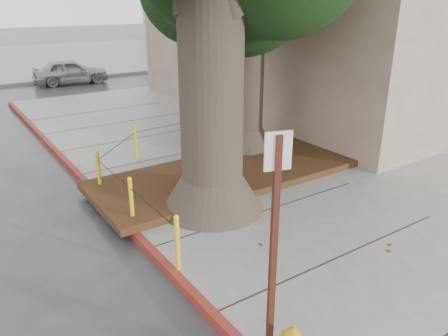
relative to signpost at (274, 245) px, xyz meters
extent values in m
plane|color=#28282B|center=(1.95, 1.09, -1.75)|extent=(140.00, 140.00, 0.00)
cube|color=slate|center=(7.95, 3.59, -1.67)|extent=(16.00, 26.00, 0.15)
cube|color=slate|center=(7.95, 31.09, -1.67)|extent=(16.00, 20.00, 0.15)
cube|color=maroon|center=(-0.05, 3.59, -1.67)|extent=(0.14, 26.00, 0.16)
cube|color=black|center=(2.85, 4.99, -1.52)|extent=(6.40, 2.60, 0.16)
cone|color=#4C3F33|center=(1.65, 3.79, -1.25)|extent=(2.04, 2.04, 0.70)
cylinder|color=#4C3F33|center=(1.65, 3.79, 0.78)|extent=(1.20, 1.20, 4.22)
cone|color=#4C3F33|center=(4.25, 6.29, -1.25)|extent=(1.77, 1.77, 0.70)
cylinder|color=#4C3F33|center=(4.25, 6.29, 0.57)|extent=(1.04, 1.04, 3.84)
cylinder|color=yellow|center=(0.05, 2.29, -1.15)|extent=(0.08, 0.08, 0.90)
sphere|color=yellow|center=(0.05, 2.29, -0.70)|extent=(0.09, 0.09, 0.09)
cylinder|color=yellow|center=(0.05, 4.09, -1.15)|extent=(0.08, 0.08, 0.90)
sphere|color=yellow|center=(0.05, 4.09, -0.70)|extent=(0.09, 0.09, 0.09)
cylinder|color=yellow|center=(0.05, 5.89, -1.15)|extent=(0.08, 0.08, 0.90)
sphere|color=yellow|center=(0.05, 5.89, -0.70)|extent=(0.09, 0.09, 0.09)
cylinder|color=yellow|center=(1.55, 7.39, -1.15)|extent=(0.08, 0.08, 0.90)
sphere|color=yellow|center=(1.55, 7.39, -0.70)|extent=(0.09, 0.09, 0.09)
cylinder|color=yellow|center=(3.75, 7.59, -1.15)|extent=(0.08, 0.08, 0.90)
sphere|color=yellow|center=(3.75, 7.59, -0.70)|extent=(0.09, 0.09, 0.09)
cylinder|color=black|center=(0.05, 3.19, -0.88)|extent=(0.02, 1.80, 0.02)
cylinder|color=black|center=(0.05, 4.99, -0.88)|extent=(0.02, 1.80, 0.02)
cylinder|color=black|center=(0.80, 6.64, -0.88)|extent=(1.51, 1.51, 0.02)
cylinder|color=black|center=(2.65, 7.49, -0.88)|extent=(2.20, 0.22, 0.02)
cone|color=#C58F14|center=(0.05, -0.31, -0.94)|extent=(0.35, 0.35, 0.14)
cylinder|color=#C58F14|center=(0.05, -0.31, -0.85)|extent=(0.07, 0.07, 0.05)
cube|color=#471911|center=(0.00, 0.00, -0.20)|extent=(0.08, 0.08, 2.80)
cube|color=silver|center=(0.00, 0.00, 1.03)|extent=(0.27, 0.11, 0.39)
imported|color=#9B9BA0|center=(3.47, 20.15, -1.12)|extent=(3.82, 1.87, 1.25)
imported|color=maroon|center=(14.73, 18.41, -1.16)|extent=(3.66, 1.55, 1.18)
camera|label=1|loc=(-2.62, -2.96, 2.39)|focal=35.00mm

